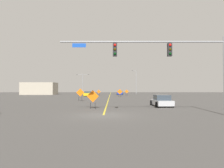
# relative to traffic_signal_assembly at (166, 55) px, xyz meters

# --- Properties ---
(ground) EXTENTS (199.66, 199.66, 0.00)m
(ground) POSITION_rel_traffic_signal_assembly_xyz_m (-5.10, 0.01, -4.80)
(ground) COLOR #4C4947
(road_centre_stripe) EXTENTS (0.16, 110.92, 0.01)m
(road_centre_stripe) POSITION_rel_traffic_signal_assembly_xyz_m (-5.10, 55.48, -4.80)
(road_centre_stripe) COLOR yellow
(road_centre_stripe) RESTS_ON ground
(traffic_signal_assembly) EXTENTS (13.31, 0.44, 6.31)m
(traffic_signal_assembly) POSITION_rel_traffic_signal_assembly_xyz_m (0.00, 0.00, 0.00)
(traffic_signal_assembly) COLOR gray
(traffic_signal_assembly) RESTS_ON ground
(street_lamp_near_right) EXTENTS (1.64, 0.24, 8.68)m
(street_lamp_near_right) POSITION_rel_traffic_signal_assembly_xyz_m (4.26, 59.71, -0.07)
(street_lamp_near_right) COLOR gray
(street_lamp_near_right) RESTS_ON ground
(street_lamp_near_left) EXTENTS (4.68, 0.24, 7.57)m
(street_lamp_near_left) POSITION_rel_traffic_signal_assembly_xyz_m (-15.65, 63.69, -0.20)
(street_lamp_near_left) COLOR gray
(street_lamp_near_left) RESTS_ON ground
(construction_sign_median_far) EXTENTS (1.38, 0.10, 2.12)m
(construction_sign_median_far) POSITION_rel_traffic_signal_assembly_xyz_m (-9.82, 19.02, -3.46)
(construction_sign_median_far) COLOR orange
(construction_sign_median_far) RESTS_ON ground
(construction_sign_right_lane) EXTENTS (1.14, 0.10, 1.74)m
(construction_sign_right_lane) POSITION_rel_traffic_signal_assembly_xyz_m (-8.38, 46.05, -3.72)
(construction_sign_right_lane) COLOR orange
(construction_sign_right_lane) RESTS_ON ground
(construction_sign_right_shoulder) EXTENTS (1.11, 0.07, 1.77)m
(construction_sign_right_shoulder) POSITION_rel_traffic_signal_assembly_xyz_m (-0.10, 45.01, -3.69)
(construction_sign_right_shoulder) COLOR orange
(construction_sign_right_shoulder) RESTS_ON ground
(construction_sign_median_near) EXTENTS (1.27, 0.31, 1.97)m
(construction_sign_median_near) POSITION_rel_traffic_signal_assembly_xyz_m (-2.52, 34.52, -3.57)
(construction_sign_median_near) COLOR orange
(construction_sign_median_near) RESTS_ON ground
(construction_sign_left_shoulder) EXTENTS (1.26, 0.28, 1.95)m
(construction_sign_left_shoulder) POSITION_rel_traffic_signal_assembly_xyz_m (-6.42, 5.08, -3.58)
(construction_sign_left_shoulder) COLOR orange
(construction_sign_left_shoulder) RESTS_ON ground
(car_silver_distant) EXTENTS (2.11, 4.31, 1.36)m
(car_silver_distant) POSITION_rel_traffic_signal_assembly_xyz_m (1.49, 8.23, -4.18)
(car_silver_distant) COLOR #B7BABF
(car_silver_distant) RESTS_ON ground
(car_blue_far) EXTENTS (2.25, 3.98, 1.37)m
(car_blue_far) POSITION_rel_traffic_signal_assembly_xyz_m (-1.79, 52.89, -4.15)
(car_blue_far) COLOR #1E389E
(car_blue_far) RESTS_ON ground
(car_yellow_approaching) EXTENTS (2.17, 4.11, 1.34)m
(car_yellow_approaching) POSITION_rel_traffic_signal_assembly_xyz_m (-11.05, 40.93, -4.16)
(car_yellow_approaching) COLOR gold
(car_yellow_approaching) RESTS_ON ground
(roadside_building_west) EXTENTS (11.00, 7.06, 4.13)m
(roadside_building_west) POSITION_rel_traffic_signal_assembly_xyz_m (-29.37, 55.79, -2.74)
(roadside_building_west) COLOR #B2A893
(roadside_building_west) RESTS_ON ground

